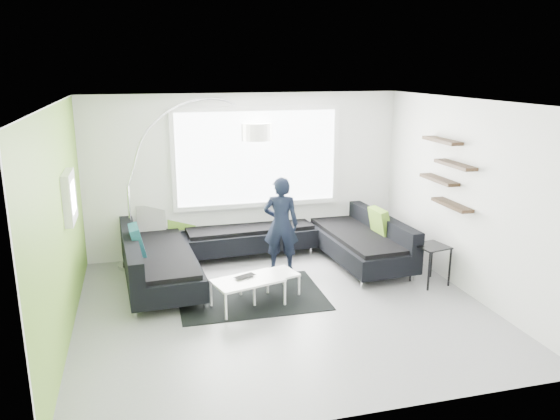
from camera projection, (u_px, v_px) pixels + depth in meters
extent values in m
plane|color=gray|center=(283.00, 308.00, 7.53)|extent=(5.50, 5.50, 0.00)
cube|color=silver|center=(246.00, 175.00, 9.51)|extent=(5.50, 0.04, 2.80)
cube|color=silver|center=(356.00, 279.00, 4.84)|extent=(5.50, 0.04, 2.80)
cube|color=silver|center=(60.00, 225.00, 6.50)|extent=(0.04, 5.00, 2.80)
cube|color=silver|center=(467.00, 198.00, 7.85)|extent=(0.04, 5.00, 2.80)
cube|color=white|center=(283.00, 102.00, 6.82)|extent=(5.50, 5.00, 0.04)
cube|color=#6B9E33|center=(61.00, 225.00, 6.50)|extent=(0.01, 5.00, 2.80)
cube|color=white|center=(257.00, 157.00, 9.45)|extent=(2.96, 0.06, 1.68)
cube|color=white|center=(70.00, 197.00, 7.03)|extent=(0.12, 0.66, 0.66)
cube|color=black|center=(447.00, 172.00, 8.12)|extent=(0.20, 1.24, 0.95)
cube|color=black|center=(262.00, 256.00, 8.91)|extent=(4.49, 2.94, 0.46)
cube|color=black|center=(262.00, 233.00, 8.80)|extent=(4.49, 2.94, 0.34)
cube|color=#4C7219|center=(262.00, 229.00, 8.79)|extent=(3.88, 0.47, 0.48)
cube|color=black|center=(251.00, 296.00, 7.92)|extent=(2.10, 1.54, 0.01)
cube|color=white|center=(259.00, 288.00, 7.71)|extent=(1.36, 1.00, 0.40)
cube|color=black|center=(430.00, 265.00, 8.30)|extent=(0.53, 0.53, 0.61)
imported|color=black|center=(281.00, 224.00, 8.75)|extent=(0.79, 0.71, 1.55)
imported|color=black|center=(247.00, 278.00, 7.52)|extent=(0.46, 0.44, 0.02)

